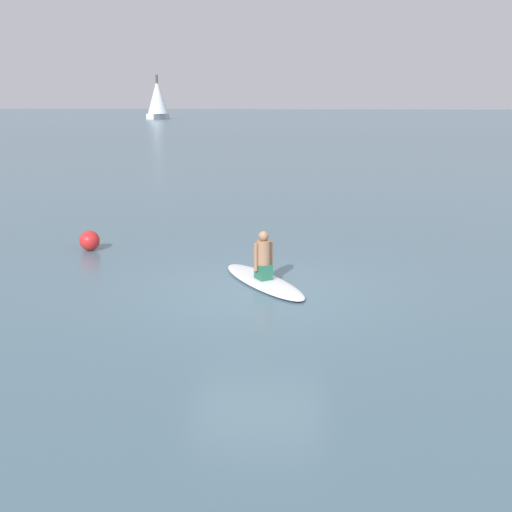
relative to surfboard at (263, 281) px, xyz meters
name	(u,v)px	position (x,y,z in m)	size (l,w,h in m)	color
ground_plane	(258,293)	(0.62, -0.04, -0.05)	(400.00, 400.00, 0.00)	slate
surfboard	(263,281)	(0.00, 0.00, 0.00)	(2.81, 0.74, 0.09)	white
person_paddler	(263,257)	(0.00, 0.00, 0.47)	(0.40, 0.38, 0.95)	#26664C
sailboat_near_right	(157,98)	(-96.85, -27.09, 3.42)	(5.20, 4.44, 7.36)	silver
buoy_marker	(90,241)	(-2.30, -4.32, 0.19)	(0.47, 0.47, 0.47)	red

